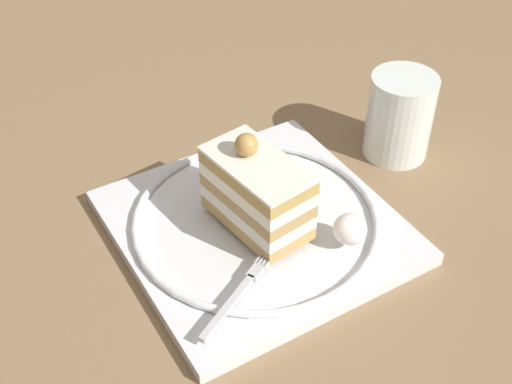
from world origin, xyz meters
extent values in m
plane|color=olive|center=(0.00, 0.00, 0.00)|extent=(2.40, 2.40, 0.00)
cube|color=white|center=(-0.01, 0.02, 0.01)|extent=(0.27, 0.27, 0.01)
torus|color=white|center=(-0.01, 0.02, 0.02)|extent=(0.25, 0.25, 0.01)
cube|color=tan|center=(-0.01, 0.03, 0.03)|extent=(0.11, 0.06, 0.01)
cube|color=white|center=(-0.01, 0.03, 0.04)|extent=(0.11, 0.06, 0.01)
cube|color=tan|center=(-0.01, 0.03, 0.05)|extent=(0.11, 0.06, 0.01)
cube|color=white|center=(-0.01, 0.03, 0.07)|extent=(0.11, 0.06, 0.01)
cube|color=tan|center=(-0.01, 0.03, 0.08)|extent=(0.11, 0.06, 0.01)
cube|color=white|center=(-0.01, 0.03, 0.09)|extent=(0.11, 0.06, 0.00)
sphere|color=tan|center=(0.00, 0.03, 0.10)|extent=(0.02, 0.02, 0.02)
ellipsoid|color=white|center=(-0.08, -0.03, 0.03)|extent=(0.03, 0.03, 0.03)
cube|color=silver|center=(-0.09, 0.11, 0.02)|extent=(0.04, 0.07, 0.00)
cube|color=silver|center=(-0.07, 0.07, 0.02)|extent=(0.02, 0.02, 0.00)
cube|color=silver|center=(-0.06, 0.05, 0.02)|extent=(0.01, 0.03, 0.00)
cube|color=silver|center=(-0.06, 0.05, 0.02)|extent=(0.01, 0.03, 0.00)
cube|color=silver|center=(-0.06, 0.05, 0.02)|extent=(0.01, 0.03, 0.00)
cube|color=silver|center=(-0.05, 0.05, 0.02)|extent=(0.01, 0.03, 0.00)
cylinder|color=white|center=(0.01, -0.17, 0.05)|extent=(0.07, 0.07, 0.09)
cylinder|color=orange|center=(0.01, -0.17, 0.03)|extent=(0.06, 0.06, 0.05)
camera|label=1|loc=(-0.39, 0.29, 0.45)|focal=47.12mm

